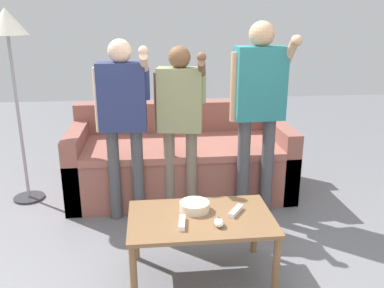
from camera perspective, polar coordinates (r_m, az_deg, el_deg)
ground_plane at (r=2.88m, az=2.28°, el=-17.12°), size 12.00×12.00×0.00m
couch at (r=3.93m, az=-1.66°, el=-2.36°), size 2.05×0.95×0.82m
coffee_table at (r=2.61m, az=1.25°, el=-11.32°), size 0.91×0.57×0.44m
snack_bowl at (r=2.64m, az=0.35°, el=-8.79°), size 0.19×0.19×0.06m
game_remote_nunchuk at (r=2.47m, az=3.82°, el=-10.98°), size 0.06×0.09×0.05m
floor_lamp at (r=3.81m, az=-24.53°, el=13.62°), size 0.34×0.34×1.71m
player_left at (r=3.24m, az=-9.73°, el=4.69°), size 0.44×0.30×1.48m
player_center at (r=3.28m, az=-1.71°, el=4.47°), size 0.42×0.34×1.43m
player_right at (r=3.31m, az=9.41°, el=6.41°), size 0.49×0.36×1.61m
game_remote_wand_near at (r=2.63m, az=6.21°, el=-9.37°), size 0.12×0.15×0.03m
game_remote_wand_far at (r=2.48m, az=-1.41°, el=-11.04°), size 0.06×0.16×0.03m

